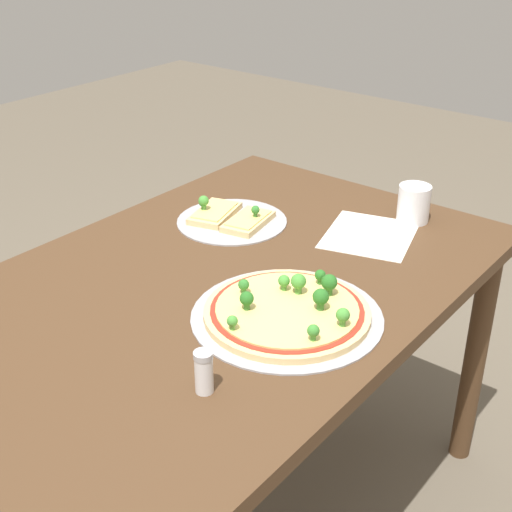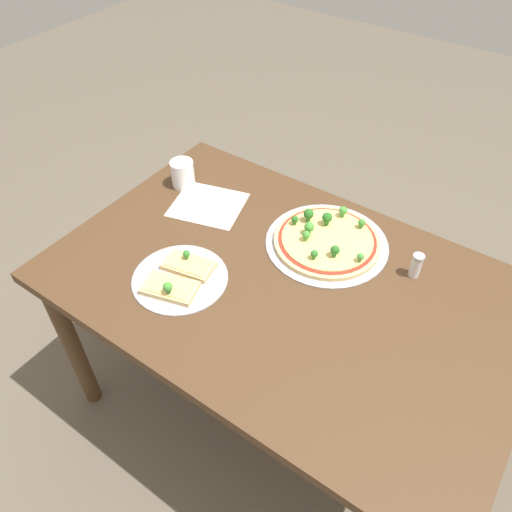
{
  "view_description": "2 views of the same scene",
  "coord_description": "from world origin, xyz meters",
  "px_view_note": "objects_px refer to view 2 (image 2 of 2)",
  "views": [
    {
      "loc": [
        1.02,
        0.92,
        1.52
      ],
      "look_at": [
        -0.12,
        0.02,
        0.76
      ],
      "focal_mm": 50.0,
      "sensor_mm": 36.0,
      "label": 1
    },
    {
      "loc": [
        0.5,
        -0.87,
        1.82
      ],
      "look_at": [
        -0.12,
        0.02,
        0.76
      ],
      "focal_mm": 35.0,
      "sensor_mm": 36.0,
      "label": 2
    }
  ],
  "objects_px": {
    "pizza_tray_whole": "(327,240)",
    "drinking_cup": "(183,174)",
    "dining_table": "(284,299)",
    "pizza_tray_slice": "(179,277)",
    "condiment_shaker": "(416,265)"
  },
  "relations": [
    {
      "from": "dining_table",
      "to": "pizza_tray_whole",
      "type": "relative_size",
      "value": 3.54
    },
    {
      "from": "drinking_cup",
      "to": "condiment_shaker",
      "type": "xyz_separation_m",
      "value": [
        0.86,
        0.05,
        -0.01
      ]
    },
    {
      "from": "pizza_tray_whole",
      "to": "condiment_shaker",
      "type": "xyz_separation_m",
      "value": [
        0.28,
        0.03,
        0.03
      ]
    },
    {
      "from": "pizza_tray_whole",
      "to": "drinking_cup",
      "type": "height_order",
      "value": "drinking_cup"
    },
    {
      "from": "pizza_tray_slice",
      "to": "condiment_shaker",
      "type": "height_order",
      "value": "condiment_shaker"
    },
    {
      "from": "pizza_tray_slice",
      "to": "condiment_shaker",
      "type": "distance_m",
      "value": 0.7
    },
    {
      "from": "pizza_tray_slice",
      "to": "drinking_cup",
      "type": "distance_m",
      "value": 0.48
    },
    {
      "from": "pizza_tray_whole",
      "to": "drinking_cup",
      "type": "bearing_deg",
      "value": -177.82
    },
    {
      "from": "dining_table",
      "to": "condiment_shaker",
      "type": "distance_m",
      "value": 0.41
    },
    {
      "from": "pizza_tray_slice",
      "to": "condiment_shaker",
      "type": "relative_size",
      "value": 3.53
    },
    {
      "from": "dining_table",
      "to": "pizza_tray_whole",
      "type": "bearing_deg",
      "value": 84.18
    },
    {
      "from": "drinking_cup",
      "to": "pizza_tray_slice",
      "type": "bearing_deg",
      "value": -50.83
    },
    {
      "from": "dining_table",
      "to": "pizza_tray_whole",
      "type": "height_order",
      "value": "pizza_tray_whole"
    },
    {
      "from": "pizza_tray_whole",
      "to": "dining_table",
      "type": "bearing_deg",
      "value": -95.82
    },
    {
      "from": "dining_table",
      "to": "drinking_cup",
      "type": "xyz_separation_m",
      "value": [
        -0.56,
        0.19,
        0.13
      ]
    }
  ]
}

